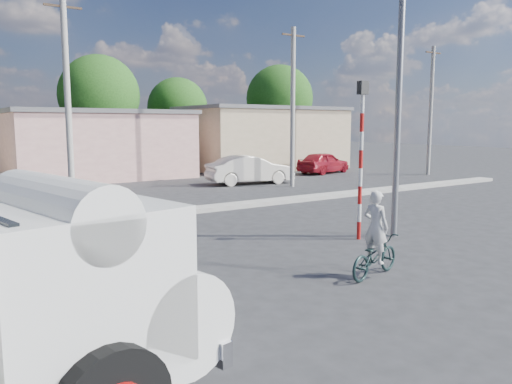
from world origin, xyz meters
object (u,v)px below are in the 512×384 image
cyclist (375,241)px  traffic_pole (361,147)px  bicycle (375,256)px  streetlight (396,59)px  car_red (323,163)px  car_cream (250,170)px

cyclist → traffic_pole: bearing=-52.8°
bicycle → streetlight: size_ratio=0.19×
bicycle → car_red: 22.51m
traffic_pole → bicycle: bearing=-130.0°
car_cream → cyclist: bearing=165.4°
car_cream → streetlight: bearing=173.7°
car_cream → bicycle: bearing=165.4°
cyclist → car_cream: 16.80m
cyclist → car_cream: (6.86, 15.34, -0.01)m
car_red → cyclist: bearing=127.8°
streetlight → car_cream: bearing=74.1°
bicycle → cyclist: cyclist is taller
bicycle → cyclist: (0.00, 0.00, 0.33)m
car_red → streetlight: streetlight is taller
car_red → car_cream: bearing=93.6°
cyclist → car_cream: size_ratio=0.33×
cyclist → traffic_pole: (2.23, 2.66, 1.82)m
car_cream → streetlight: (-3.69, -12.98, 4.20)m
cyclist → car_red: size_ratio=0.37×
bicycle → traffic_pole: (2.23, 2.66, 2.15)m
streetlight → cyclist: bearing=-143.4°
car_red → streetlight: bearing=130.8°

